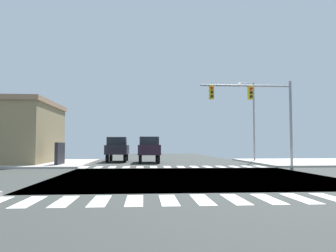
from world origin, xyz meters
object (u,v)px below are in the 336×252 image
traffic_signal_mast (256,103)px  pickup_leading_1 (117,148)px  suv_crossing_2 (146,146)px  street_lamp (251,114)px  suv_nearside_1 (149,147)px

traffic_signal_mast → pickup_leading_1: 13.90m
suv_crossing_2 → traffic_signal_mast: bearing=103.7°
pickup_leading_1 → traffic_signal_mast: bearing=145.2°
suv_crossing_2 → street_lamp: bearing=110.8°
suv_crossing_2 → suv_nearside_1: bearing=90.0°
traffic_signal_mast → suv_nearside_1: (-8.03, 5.77, -3.45)m
suv_crossing_2 → pickup_leading_1: 25.47m
suv_crossing_2 → pickup_leading_1: size_ratio=0.90×
suv_nearside_1 → pickup_leading_1: bearing=-32.4°
traffic_signal_mast → suv_crossing_2: traffic_signal_mast is taller
traffic_signal_mast → pickup_leading_1: bearing=145.2°
suv_nearside_1 → suv_crossing_2: (0.00, 27.20, 0.00)m
street_lamp → suv_crossing_2: (-9.94, 26.15, -3.23)m
traffic_signal_mast → street_lamp: street_lamp is taller
street_lamp → traffic_signal_mast: bearing=-105.6°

